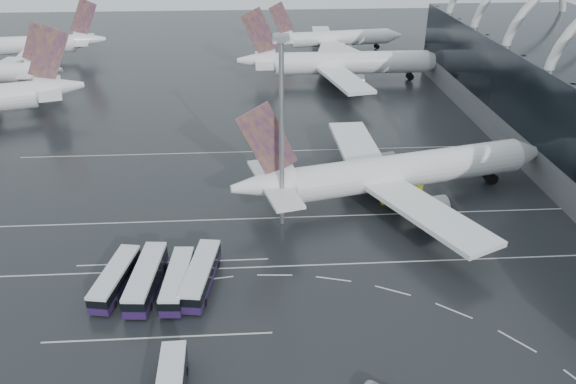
{
  "coord_description": "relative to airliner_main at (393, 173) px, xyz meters",
  "views": [
    {
      "loc": [
        -11.43,
        -69.2,
        47.56
      ],
      "look_at": [
        -6.55,
        7.88,
        7.0
      ],
      "focal_mm": 35.0,
      "sensor_mm": 36.0,
      "label": 1
    }
  ],
  "objects": [
    {
      "name": "ground",
      "position": [
        -12.49,
        -17.55,
        -5.08
      ],
      "size": [
        420.0,
        420.0,
        0.0
      ],
      "primitive_type": "plane",
      "color": "black",
      "rests_on": "ground"
    },
    {
      "name": "lane_marking_near",
      "position": [
        -12.49,
        -19.55,
        -5.08
      ],
      "size": [
        120.0,
        0.25,
        0.01
      ],
      "primitive_type": "cube",
      "color": "silver",
      "rests_on": "ground"
    },
    {
      "name": "lane_marking_mid",
      "position": [
        -12.49,
        -5.55,
        -5.08
      ],
      "size": [
        120.0,
        0.25,
        0.01
      ],
      "primitive_type": "cube",
      "color": "silver",
      "rests_on": "ground"
    },
    {
      "name": "lane_marking_far",
      "position": [
        -12.49,
        22.45,
        -5.08
      ],
      "size": [
        120.0,
        0.25,
        0.01
      ],
      "primitive_type": "cube",
      "color": "silver",
      "rests_on": "ground"
    },
    {
      "name": "bus_bay_line_south",
      "position": [
        -36.49,
        -33.55,
        -5.08
      ],
      "size": [
        28.0,
        0.25,
        0.01
      ],
      "primitive_type": "cube",
      "color": "silver",
      "rests_on": "ground"
    },
    {
      "name": "bus_bay_line_north",
      "position": [
        -36.49,
        -17.55,
        -5.08
      ],
      "size": [
        28.0,
        0.25,
        0.01
      ],
      "primitive_type": "cube",
      "color": "silver",
      "rests_on": "ground"
    },
    {
      "name": "airliner_main",
      "position": [
        0.0,
        0.0,
        0.0
      ],
      "size": [
        59.39,
        51.31,
        20.3
      ],
      "rotation": [
        0.0,
        0.0,
        0.24
      ],
      "color": "white",
      "rests_on": "ground"
    },
    {
      "name": "airliner_gate_b",
      "position": [
        1.18,
        72.06,
        0.26
      ],
      "size": [
        61.19,
        55.31,
        21.35
      ],
      "rotation": [
        0.0,
        0.0,
        -0.0
      ],
      "color": "white",
      "rests_on": "ground"
    },
    {
      "name": "airliner_gate_c",
      "position": [
        3.9,
        108.1,
        -0.73
      ],
      "size": [
        48.87,
        44.63,
        17.41
      ],
      "rotation": [
        0.0,
        0.0,
        0.15
      ],
      "color": "white",
      "rests_on": "ground"
    },
    {
      "name": "jet_remote_far",
      "position": [
        -93.6,
        102.96,
        -0.1
      ],
      "size": [
        44.36,
        35.8,
        19.29
      ],
      "rotation": [
        0.0,
        0.0,
        3.26
      ],
      "color": "white",
      "rests_on": "ground"
    },
    {
      "name": "bus_row_near_a",
      "position": [
        -43.48,
        -23.28,
        -3.4
      ],
      "size": [
        4.93,
        12.75,
        3.07
      ],
      "rotation": [
        0.0,
        0.0,
        1.4
      ],
      "color": "#22123A",
      "rests_on": "ground"
    },
    {
      "name": "bus_row_near_b",
      "position": [
        -39.24,
        -23.75,
        -3.26
      ],
      "size": [
        4.15,
        13.69,
        3.32
      ],
      "rotation": [
        0.0,
        0.0,
        1.49
      ],
      "color": "#22123A",
      "rests_on": "ground"
    },
    {
      "name": "bus_row_near_c",
      "position": [
        -34.97,
        -24.29,
        -3.41
      ],
      "size": [
        3.57,
        12.51,
        3.04
      ],
      "rotation": [
        0.0,
        0.0,
        1.51
      ],
      "color": "#22123A",
      "rests_on": "ground"
    },
    {
      "name": "bus_row_near_d",
      "position": [
        -31.9,
        -23.41,
        -3.28
      ],
      "size": [
        4.95,
        13.62,
        3.28
      ],
      "rotation": [
        0.0,
        0.0,
        1.42
      ],
      "color": "#22123A",
      "rests_on": "ground"
    },
    {
      "name": "floodlight_mast",
      "position": [
        -19.86,
        -7.3,
        14.15
      ],
      "size": [
        2.34,
        2.34,
        30.57
      ],
      "color": "gray",
      "rests_on": "ground"
    },
    {
      "name": "gse_cart_belly_a",
      "position": [
        5.39,
        3.51,
        -4.45
      ],
      "size": [
        2.31,
        1.36,
        1.26
      ],
      "primitive_type": "cube",
      "color": "gold",
      "rests_on": "ground"
    },
    {
      "name": "gse_cart_belly_b",
      "position": [
        13.3,
        12.69,
        -4.53
      ],
      "size": [
        2.01,
        1.19,
        1.1
      ],
      "primitive_type": "cube",
      "color": "slate",
      "rests_on": "ground"
    },
    {
      "name": "gse_cart_belly_c",
      "position": [
        -1.22,
        -1.73,
        -4.55
      ],
      "size": [
        1.94,
        1.14,
        1.06
      ],
      "primitive_type": "cube",
      "color": "gold",
      "rests_on": "ground"
    },
    {
      "name": "gse_cart_belly_e",
      "position": [
        5.81,
        15.89,
        -4.47
      ],
      "size": [
        2.25,
        1.33,
        1.23
      ],
      "primitive_type": "cube",
      "color": "gold",
      "rests_on": "ground"
    }
  ]
}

